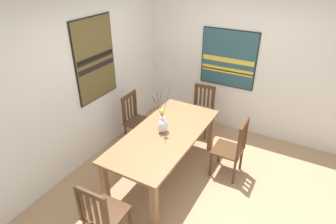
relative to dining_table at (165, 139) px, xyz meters
The scene contains 11 objects.
ground_plane 0.84m from the dining_table, 88.53° to the right, with size 6.40×6.40×0.03m, color #A37F5B.
wall_back 1.51m from the dining_table, 89.43° to the left, with size 6.40×0.12×2.70m, color silver.
wall_side 2.07m from the dining_table, 15.58° to the right, with size 0.12×6.40×2.70m, color silver.
dining_table is the anchor object (origin of this frame).
centerpiece_vase 0.23m from the dining_table, 81.23° to the left, with size 0.32×0.20×0.70m.
chair_0 1.00m from the dining_table, 61.25° to the right, with size 0.42×0.42×0.96m.
chair_1 0.99m from the dining_table, 59.62° to the left, with size 0.43×0.43×0.93m.
chair_2 1.41m from the dining_table, ahead, with size 0.44×0.44×0.90m.
chair_3 1.39m from the dining_table, behind, with size 0.43×0.43×0.91m.
painting_on_back_wall 1.59m from the dining_table, 84.41° to the left, with size 0.83×0.05×1.25m.
painting_on_side_wall 1.96m from the dining_table, ahead, with size 0.05×1.00×1.03m.
Camera 1 is at (-2.96, -1.17, 2.98)m, focal length 30.49 mm.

